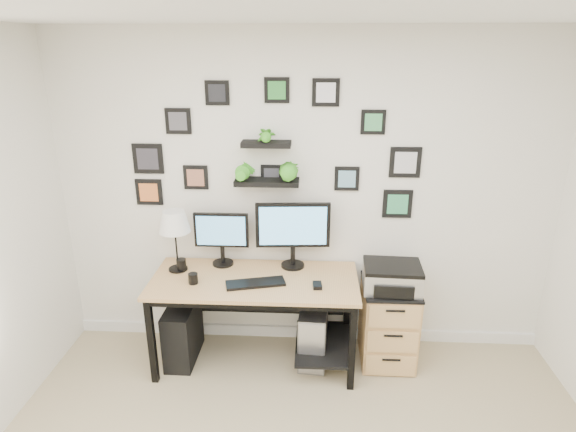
# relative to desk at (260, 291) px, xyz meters

# --- Properties ---
(room) EXTENTS (4.00, 4.00, 4.00)m
(room) POSITION_rel_desk_xyz_m (0.35, 0.32, -0.58)
(room) COLOR tan
(room) RESTS_ON ground
(desk) EXTENTS (1.60, 0.70, 0.75)m
(desk) POSITION_rel_desk_xyz_m (0.00, 0.00, 0.00)
(desk) COLOR tan
(desk) RESTS_ON ground
(monitor_left) EXTENTS (0.44, 0.17, 0.45)m
(monitor_left) POSITION_rel_desk_xyz_m (-0.32, 0.20, 0.39)
(monitor_left) COLOR black
(monitor_left) RESTS_ON desk
(monitor_right) EXTENTS (0.59, 0.20, 0.55)m
(monitor_right) POSITION_rel_desk_xyz_m (0.25, 0.19, 0.45)
(monitor_right) COLOR black
(monitor_right) RESTS_ON desk
(keyboard) EXTENTS (0.46, 0.25, 0.02)m
(keyboard) POSITION_rel_desk_xyz_m (-0.02, -0.13, 0.13)
(keyboard) COLOR black
(keyboard) RESTS_ON desk
(mouse) EXTENTS (0.07, 0.10, 0.03)m
(mouse) POSITION_rel_desk_xyz_m (0.45, -0.14, 0.14)
(mouse) COLOR black
(mouse) RESTS_ON desk
(table_lamp) EXTENTS (0.25, 0.25, 0.50)m
(table_lamp) POSITION_rel_desk_xyz_m (-0.67, 0.09, 0.53)
(table_lamp) COLOR black
(table_lamp) RESTS_ON desk
(mug) EXTENTS (0.07, 0.07, 0.08)m
(mug) POSITION_rel_desk_xyz_m (-0.49, -0.13, 0.16)
(mug) COLOR black
(mug) RESTS_ON desk
(pen_cup) EXTENTS (0.08, 0.08, 0.10)m
(pen_cup) POSITION_rel_desk_xyz_m (-0.63, 0.08, 0.17)
(pen_cup) COLOR black
(pen_cup) RESTS_ON desk
(pc_tower_black) EXTENTS (0.22, 0.49, 0.49)m
(pc_tower_black) POSITION_rel_desk_xyz_m (-0.64, -0.03, -0.38)
(pc_tower_black) COLOR black
(pc_tower_black) RESTS_ON ground
(pc_tower_grey) EXTENTS (0.25, 0.50, 0.48)m
(pc_tower_grey) POSITION_rel_desk_xyz_m (0.43, 0.03, -0.39)
(pc_tower_grey) COLOR gray
(pc_tower_grey) RESTS_ON ground
(file_cabinet) EXTENTS (0.43, 0.53, 0.67)m
(file_cabinet) POSITION_rel_desk_xyz_m (1.03, 0.06, -0.29)
(file_cabinet) COLOR tan
(file_cabinet) RESTS_ON ground
(printer) EXTENTS (0.45, 0.37, 0.20)m
(printer) POSITION_rel_desk_xyz_m (1.03, 0.01, 0.14)
(printer) COLOR silver
(printer) RESTS_ON file_cabinet
(wall_decor) EXTENTS (2.26, 0.18, 1.08)m
(wall_decor) POSITION_rel_desk_xyz_m (0.07, 0.27, 1.02)
(wall_decor) COLOR black
(wall_decor) RESTS_ON ground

